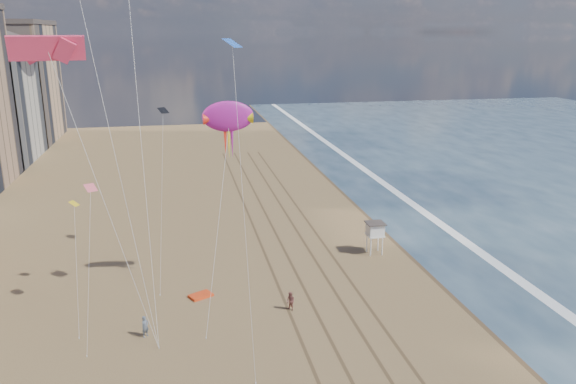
{
  "coord_description": "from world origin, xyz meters",
  "views": [
    {
      "loc": [
        -10.21,
        -25.08,
        24.36
      ],
      "look_at": [
        -0.07,
        26.0,
        9.5
      ],
      "focal_mm": 35.0,
      "sensor_mm": 36.0,
      "label": 1
    }
  ],
  "objects_px": {
    "show_kite": "(228,117)",
    "grounded_kite": "(201,295)",
    "kite_flyer_b": "(291,301)",
    "kite_flyer_a": "(145,326)",
    "lifeguard_stand": "(375,230)"
  },
  "relations": [
    {
      "from": "grounded_kite",
      "to": "show_kite",
      "type": "height_order",
      "value": "show_kite"
    },
    {
      "from": "kite_flyer_b",
      "to": "kite_flyer_a",
      "type": "bearing_deg",
      "value": -116.71
    },
    {
      "from": "show_kite",
      "to": "grounded_kite",
      "type": "bearing_deg",
      "value": -158.77
    },
    {
      "from": "show_kite",
      "to": "kite_flyer_a",
      "type": "relative_size",
      "value": 10.65
    },
    {
      "from": "grounded_kite",
      "to": "kite_flyer_a",
      "type": "xyz_separation_m",
      "value": [
        -4.84,
        -6.48,
        0.81
      ]
    },
    {
      "from": "grounded_kite",
      "to": "kite_flyer_b",
      "type": "relative_size",
      "value": 1.2
    },
    {
      "from": "grounded_kite",
      "to": "kite_flyer_a",
      "type": "relative_size",
      "value": 1.14
    },
    {
      "from": "show_kite",
      "to": "kite_flyer_a",
      "type": "xyz_separation_m",
      "value": [
        -8.05,
        -7.73,
        -16.05
      ]
    },
    {
      "from": "show_kite",
      "to": "kite_flyer_a",
      "type": "height_order",
      "value": "show_kite"
    },
    {
      "from": "grounded_kite",
      "to": "lifeguard_stand",
      "type": "bearing_deg",
      "value": -7.67
    },
    {
      "from": "lifeguard_stand",
      "to": "grounded_kite",
      "type": "relative_size",
      "value": 1.75
    },
    {
      "from": "kite_flyer_a",
      "to": "grounded_kite",
      "type": "bearing_deg",
      "value": 11.0
    },
    {
      "from": "kite_flyer_b",
      "to": "show_kite",
      "type": "bearing_deg",
      "value": -176.34
    },
    {
      "from": "grounded_kite",
      "to": "kite_flyer_a",
      "type": "height_order",
      "value": "kite_flyer_a"
    },
    {
      "from": "lifeguard_stand",
      "to": "show_kite",
      "type": "bearing_deg",
      "value": -160.47
    }
  ]
}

